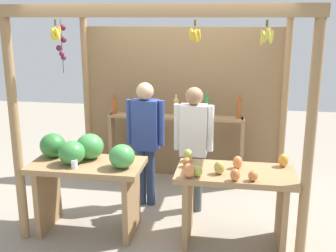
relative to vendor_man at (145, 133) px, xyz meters
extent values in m
plane|color=gray|center=(0.32, 0.01, -0.96)|extent=(12.00, 12.00, 0.00)
cylinder|color=#99754C|center=(-1.15, -1.05, 0.28)|extent=(0.10, 0.10, 2.48)
cylinder|color=#99754C|center=(1.78, -1.05, 0.28)|extent=(0.10, 0.10, 2.48)
cylinder|color=#99754C|center=(-1.15, 1.07, 0.28)|extent=(0.10, 0.10, 2.48)
cylinder|color=#99754C|center=(1.78, 1.07, 0.28)|extent=(0.10, 0.10, 2.48)
cube|color=#99754C|center=(0.32, -1.05, 1.46)|extent=(3.03, 0.12, 0.12)
cube|color=#99754C|center=(-1.15, 0.01, 1.46)|extent=(0.12, 2.22, 0.12)
cube|color=#99754C|center=(1.78, 0.01, 1.46)|extent=(0.12, 2.22, 0.12)
cube|color=olive|center=(0.32, 1.09, 0.16)|extent=(2.93, 0.04, 2.23)
cylinder|color=brown|center=(0.68, -0.85, 1.35)|extent=(0.02, 0.02, 0.06)
ellipsoid|color=gold|center=(0.72, -0.86, 1.24)|extent=(0.04, 0.08, 0.12)
ellipsoid|color=gold|center=(0.71, -0.83, 1.24)|extent=(0.07, 0.07, 0.13)
ellipsoid|color=gold|center=(0.68, -0.83, 1.24)|extent=(0.07, 0.04, 0.12)
ellipsoid|color=gold|center=(0.67, -0.83, 1.24)|extent=(0.07, 0.05, 0.13)
ellipsoid|color=gold|center=(0.65, -0.84, 1.24)|extent=(0.04, 0.06, 0.12)
ellipsoid|color=gold|center=(0.65, -0.86, 1.25)|extent=(0.04, 0.06, 0.12)
ellipsoid|color=gold|center=(0.66, -0.88, 1.24)|extent=(0.07, 0.06, 0.13)
ellipsoid|color=gold|center=(0.69, -0.89, 1.23)|extent=(0.06, 0.04, 0.12)
ellipsoid|color=gold|center=(0.70, -0.87, 1.23)|extent=(0.07, 0.07, 0.13)
cylinder|color=brown|center=(-0.71, -0.87, 1.35)|extent=(0.02, 0.02, 0.06)
ellipsoid|color=yellow|center=(-0.69, -0.87, 1.23)|extent=(0.04, 0.08, 0.14)
ellipsoid|color=yellow|center=(-0.68, -0.84, 1.25)|extent=(0.07, 0.06, 0.14)
ellipsoid|color=yellow|center=(-0.71, -0.84, 1.25)|extent=(0.08, 0.04, 0.14)
ellipsoid|color=yellow|center=(-0.74, -0.85, 1.24)|extent=(0.05, 0.07, 0.14)
ellipsoid|color=yellow|center=(-0.74, -0.88, 1.24)|extent=(0.06, 0.08, 0.14)
ellipsoid|color=yellow|center=(-0.72, -0.90, 1.24)|extent=(0.07, 0.05, 0.14)
ellipsoid|color=yellow|center=(-0.68, -0.89, 1.24)|extent=(0.06, 0.06, 0.14)
cylinder|color=brown|center=(1.34, -0.94, 1.35)|extent=(0.02, 0.02, 0.06)
ellipsoid|color=#D1CC4C|center=(1.39, -0.93, 1.23)|extent=(0.04, 0.07, 0.14)
ellipsoid|color=#D1CC4C|center=(1.35, -0.92, 1.26)|extent=(0.08, 0.05, 0.14)
ellipsoid|color=#D1CC4C|center=(1.31, -0.91, 1.22)|extent=(0.06, 0.06, 0.14)
ellipsoid|color=#D1CC4C|center=(1.31, -0.97, 1.24)|extent=(0.07, 0.07, 0.14)
ellipsoid|color=#D1CC4C|center=(1.36, -0.98, 1.25)|extent=(0.07, 0.05, 0.14)
cylinder|color=#4C422D|center=(-0.72, -0.72, 1.11)|extent=(0.01, 0.01, 0.55)
sphere|color=#47142D|center=(-0.69, -0.74, 1.30)|extent=(0.07, 0.07, 0.07)
sphere|color=#601E42|center=(-0.74, -0.74, 1.24)|extent=(0.07, 0.07, 0.07)
sphere|color=#511938|center=(-0.69, -0.73, 1.18)|extent=(0.07, 0.07, 0.07)
sphere|color=#511938|center=(-0.74, -0.75, 1.10)|extent=(0.06, 0.06, 0.06)
sphere|color=#601E42|center=(-0.72, -0.74, 1.04)|extent=(0.06, 0.06, 0.06)
sphere|color=#601E42|center=(-0.71, -0.71, 1.00)|extent=(0.06, 0.06, 0.06)
cube|color=#99754C|center=(-0.49, -0.78, -0.17)|extent=(1.23, 0.64, 0.06)
cube|color=#99754C|center=(-0.98, -0.78, -0.58)|extent=(0.06, 0.58, 0.76)
cube|color=#99754C|center=(0.00, -0.78, -0.58)|extent=(0.06, 0.58, 0.76)
ellipsoid|color=#2D7533|center=(-0.93, -0.66, 0.00)|extent=(0.38, 0.38, 0.28)
ellipsoid|color=#38843D|center=(-0.63, -0.85, -0.01)|extent=(0.39, 0.39, 0.26)
ellipsoid|color=#429347|center=(-0.50, -0.64, 0.01)|extent=(0.36, 0.36, 0.29)
ellipsoid|color=#429347|center=(-0.06, -0.87, -0.01)|extent=(0.30, 0.30, 0.26)
cylinder|color=white|center=(-0.56, -0.96, -0.09)|extent=(0.07, 0.07, 0.09)
cube|color=#99754C|center=(1.12, -0.78, -0.17)|extent=(1.23, 0.64, 0.06)
cube|color=#99754C|center=(0.63, -0.78, -0.58)|extent=(0.06, 0.58, 0.76)
cube|color=#99754C|center=(1.61, -0.78, -0.58)|extent=(0.06, 0.58, 0.76)
ellipsoid|color=#B79E47|center=(0.96, -0.89, -0.07)|extent=(0.13, 0.13, 0.14)
ellipsoid|color=#CC7038|center=(1.29, -1.02, -0.08)|extent=(0.14, 0.14, 0.11)
ellipsoid|color=#E07F47|center=(0.66, -1.03, -0.07)|extent=(0.16, 0.16, 0.15)
ellipsoid|color=#A8B24C|center=(0.75, -0.98, -0.08)|extent=(0.12, 0.12, 0.11)
ellipsoid|color=gold|center=(1.62, -0.56, -0.07)|extent=(0.15, 0.15, 0.14)
ellipsoid|color=#CC7038|center=(1.12, -1.05, -0.08)|extent=(0.12, 0.12, 0.13)
ellipsoid|color=#CC7038|center=(0.61, -0.73, -0.09)|extent=(0.12, 0.12, 0.10)
ellipsoid|color=#E07F47|center=(1.14, -0.70, -0.07)|extent=(0.13, 0.13, 0.14)
ellipsoid|color=#A8B24C|center=(0.60, -0.55, -0.07)|extent=(0.13, 0.13, 0.14)
cube|color=#99754C|center=(-0.69, 0.81, -0.46)|extent=(0.05, 0.20, 1.00)
cube|color=#99754C|center=(1.21, 0.81, -0.46)|extent=(0.05, 0.20, 1.00)
cube|color=#99754C|center=(0.26, 0.81, 0.02)|extent=(1.90, 0.22, 0.04)
cylinder|color=#994C1E|center=(-0.63, 0.81, 0.16)|extent=(0.07, 0.07, 0.23)
cylinder|color=#994C1E|center=(-0.63, 0.81, 0.31)|extent=(0.03, 0.03, 0.06)
cylinder|color=gold|center=(-0.18, 0.81, 0.18)|extent=(0.06, 0.06, 0.27)
cylinder|color=gold|center=(-0.18, 0.81, 0.35)|extent=(0.03, 0.03, 0.06)
cylinder|color=#D8B266|center=(0.27, 0.81, 0.17)|extent=(0.07, 0.07, 0.25)
cylinder|color=#D8B266|center=(0.27, 0.81, 0.32)|extent=(0.03, 0.03, 0.06)
cylinder|color=#338C4C|center=(0.70, 0.81, 0.19)|extent=(0.06, 0.06, 0.29)
cylinder|color=#338C4C|center=(0.70, 0.81, 0.37)|extent=(0.03, 0.03, 0.06)
cylinder|color=#994C1E|center=(1.15, 0.81, 0.18)|extent=(0.07, 0.07, 0.27)
cylinder|color=#994C1E|center=(1.15, 0.81, 0.34)|extent=(0.03, 0.03, 0.06)
cylinder|color=navy|center=(-0.06, 0.00, -0.58)|extent=(0.11, 0.11, 0.75)
cylinder|color=navy|center=(0.06, 0.00, -0.58)|extent=(0.11, 0.11, 0.75)
cube|color=#2D428C|center=(0.00, 0.00, 0.11)|extent=(0.32, 0.19, 0.63)
cylinder|color=#2D428C|center=(-0.20, 0.00, 0.14)|extent=(0.08, 0.08, 0.57)
cylinder|color=#2D428C|center=(0.20, 0.00, 0.14)|extent=(0.08, 0.08, 0.57)
sphere|color=tan|center=(0.00, 0.00, 0.53)|extent=(0.22, 0.22, 0.22)
cylinder|color=#434C4B|center=(0.55, -0.09, -0.59)|extent=(0.11, 0.11, 0.74)
cylinder|color=#434C4B|center=(0.67, -0.09, -0.59)|extent=(0.11, 0.11, 0.74)
cube|color=white|center=(0.61, -0.09, 0.09)|extent=(0.32, 0.19, 0.62)
cylinder|color=white|center=(0.41, -0.09, 0.12)|extent=(0.08, 0.08, 0.56)
cylinder|color=white|center=(0.81, -0.09, 0.12)|extent=(0.08, 0.08, 0.56)
sphere|color=#997051|center=(0.61, -0.09, 0.51)|extent=(0.21, 0.21, 0.21)
camera|label=1|loc=(1.08, -4.86, 1.41)|focal=44.29mm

